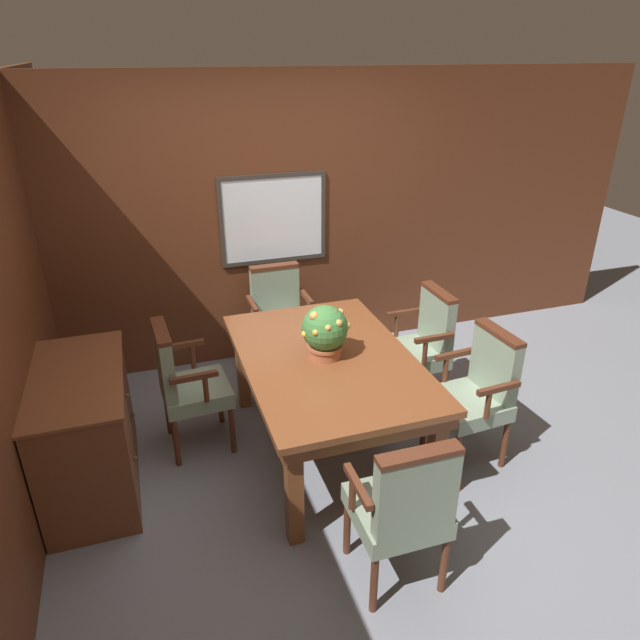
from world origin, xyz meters
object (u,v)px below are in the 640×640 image
(chair_right_near, at_px, (478,389))
(potted_plant, at_px, (325,331))
(chair_head_near, at_px, (403,505))
(chair_left_far, at_px, (185,381))
(sideboard_cabinet, at_px, (87,432))
(dining_table, at_px, (327,369))
(chair_right_far, at_px, (422,342))
(chair_head_far, at_px, (279,316))

(chair_right_near, relative_size, potted_plant, 2.66)
(potted_plant, bearing_deg, chair_right_near, -22.15)
(chair_head_near, height_order, chair_right_near, same)
(chair_left_far, xyz_separation_m, sideboard_cabinet, (-0.64, -0.22, -0.12))
(chair_right_near, relative_size, sideboard_cabinet, 0.87)
(dining_table, distance_m, potted_plant, 0.28)
(chair_right_far, distance_m, sideboard_cabinet, 2.45)
(chair_head_near, relative_size, chair_left_far, 1.00)
(chair_head_far, distance_m, potted_plant, 1.22)
(chair_right_far, height_order, chair_head_far, same)
(chair_head_near, height_order, chair_left_far, same)
(chair_right_near, distance_m, potted_plant, 1.09)
(chair_left_far, height_order, potted_plant, potted_plant)
(chair_head_far, bearing_deg, dining_table, -89.30)
(chair_head_near, distance_m, chair_head_far, 2.34)
(dining_table, xyz_separation_m, chair_right_near, (0.93, -0.37, -0.12))
(potted_plant, bearing_deg, chair_left_far, 159.49)
(chair_right_far, xyz_separation_m, potted_plant, (-0.90, -0.34, 0.40))
(chair_head_near, xyz_separation_m, chair_right_near, (0.93, 0.81, 0.00))
(chair_head_near, relative_size, sideboard_cabinet, 0.87)
(chair_head_near, bearing_deg, sideboard_cabinet, -39.66)
(chair_head_far, relative_size, sideboard_cabinet, 0.87)
(chair_right_far, distance_m, chair_left_far, 1.80)
(chair_right_near, height_order, chair_head_far, same)
(dining_table, bearing_deg, chair_left_far, 158.83)
(sideboard_cabinet, bearing_deg, chair_head_near, -40.20)
(chair_right_near, relative_size, chair_head_far, 1.00)
(chair_right_near, distance_m, sideboard_cabinet, 2.52)
(dining_table, height_order, chair_head_far, chair_head_far)
(chair_head_near, relative_size, potted_plant, 2.66)
(dining_table, distance_m, sideboard_cabinet, 1.56)
(chair_right_near, xyz_separation_m, potted_plant, (-0.94, 0.38, 0.40))
(chair_head_far, distance_m, sideboard_cabinet, 1.84)
(chair_right_far, xyz_separation_m, chair_left_far, (-1.80, -0.00, 0.00))
(chair_left_far, distance_m, potted_plant, 1.03)
(chair_right_far, relative_size, sideboard_cabinet, 0.87)
(chair_left_far, relative_size, sideboard_cabinet, 0.87)
(chair_right_far, bearing_deg, chair_head_near, -31.07)
(chair_left_far, xyz_separation_m, chair_right_near, (1.84, -0.72, 0.00))
(potted_plant, bearing_deg, chair_right_far, 20.56)
(chair_head_near, relative_size, chair_head_far, 1.00)
(sideboard_cabinet, bearing_deg, dining_table, -4.70)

